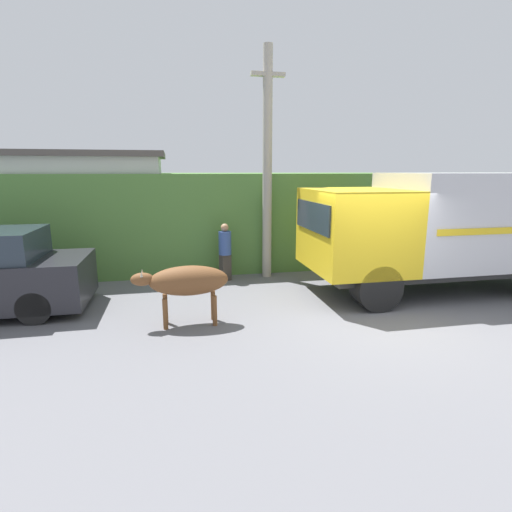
# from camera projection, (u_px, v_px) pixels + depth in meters

# --- Properties ---
(ground_plane) EXTENTS (60.00, 60.00, 0.00)m
(ground_plane) POSITION_uv_depth(u_px,v_px,m) (381.00, 319.00, 8.09)
(ground_plane) COLOR slate
(hillside_embankment) EXTENTS (32.00, 5.41, 2.86)m
(hillside_embankment) POSITION_uv_depth(u_px,v_px,m) (289.00, 214.00, 14.28)
(hillside_embankment) COLOR #4C7A38
(hillside_embankment) RESTS_ON ground_plane
(building_backdrop) EXTENTS (5.19, 2.70, 3.47)m
(building_backdrop) POSITION_uv_depth(u_px,v_px,m) (76.00, 213.00, 11.57)
(building_backdrop) COLOR #B2BCAD
(building_backdrop) RESTS_ON ground_plane
(cargo_truck) EXTENTS (6.84, 2.51, 2.89)m
(cargo_truck) POSITION_uv_depth(u_px,v_px,m) (450.00, 225.00, 9.70)
(cargo_truck) COLOR #2D2D2D
(cargo_truck) RESTS_ON ground_plane
(brown_cow) EXTENTS (1.83, 0.58, 1.17)m
(brown_cow) POSITION_uv_depth(u_px,v_px,m) (187.00, 282.00, 7.63)
(brown_cow) COLOR brown
(brown_cow) RESTS_ON ground_plane
(pedestrian_on_hill) EXTENTS (0.46, 0.46, 1.57)m
(pedestrian_on_hill) POSITION_uv_depth(u_px,v_px,m) (225.00, 250.00, 10.76)
(pedestrian_on_hill) COLOR #38332D
(pedestrian_on_hill) RESTS_ON ground_plane
(utility_pole) EXTENTS (0.90, 0.25, 6.11)m
(utility_pole) POSITION_uv_depth(u_px,v_px,m) (267.00, 163.00, 10.73)
(utility_pole) COLOR #9E998E
(utility_pole) RESTS_ON ground_plane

